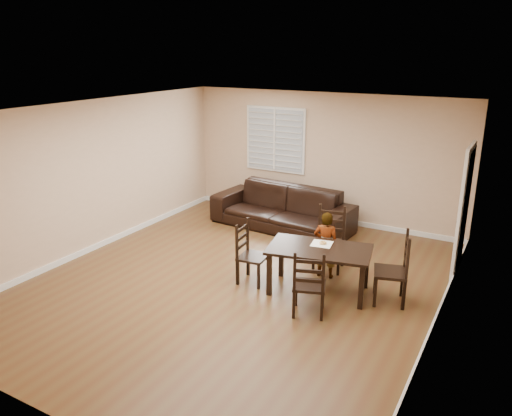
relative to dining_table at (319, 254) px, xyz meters
The scene contains 11 objects.
ground 1.43m from the dining_table, 164.26° to the right, with size 7.00×7.00×0.00m, color brown.
room 1.70m from the dining_table, behind, with size 6.04×7.04×2.72m.
dining_table is the anchor object (origin of this frame).
chair_near 0.99m from the dining_table, 101.14° to the left, with size 0.55×0.52×1.06m.
chair_far 0.83m from the dining_table, 77.51° to the right, with size 0.55×0.53×0.98m.
chair_left 1.17m from the dining_table, 169.40° to the right, with size 0.45×0.48×0.99m.
chair_right 1.18m from the dining_table, 11.84° to the left, with size 0.57×0.59×1.08m.
child 0.55m from the dining_table, 101.29° to the left, with size 0.40×0.26×1.10m, color gray.
napkin 0.19m from the dining_table, 101.29° to the left, with size 0.30×0.30×0.00m, color white.
donut 0.21m from the dining_table, 94.95° to the left, with size 0.11×0.11×0.04m.
sofa 2.87m from the dining_table, 127.53° to the left, with size 2.89×1.13×0.84m, color black.
Camera 1 is at (3.76, -6.11, 3.55)m, focal length 35.00 mm.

